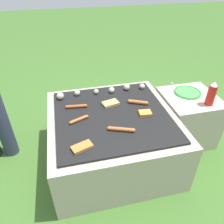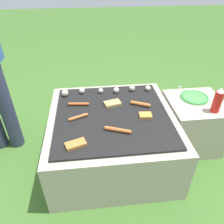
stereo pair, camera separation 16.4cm
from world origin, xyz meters
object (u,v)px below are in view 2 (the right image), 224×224
Objects in this scene: plate_colorful at (194,97)px; condiment_bottle at (218,101)px; fork_utensil at (186,91)px; sausage_front_center at (78,104)px.

condiment_bottle is (0.07, -0.20, 0.09)m from plate_colorful.
plate_colorful is 1.14× the size of condiment_bottle.
condiment_bottle is 0.96× the size of fork_utensil.
plate_colorful is (0.97, 0.00, -0.00)m from sausage_front_center.
fork_utensil is at bearing 107.62° from condiment_bottle.
sausage_front_center is 0.82× the size of fork_utensil.
condiment_bottle reaches higher than fork_utensil.
condiment_bottle reaches higher than sausage_front_center.
plate_colorful is 0.23m from condiment_bottle.
plate_colorful is 0.11m from fork_utensil.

